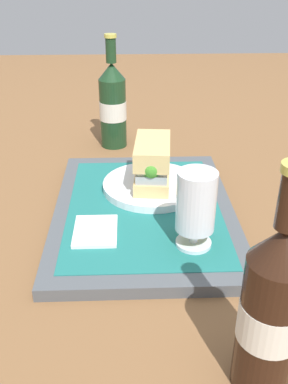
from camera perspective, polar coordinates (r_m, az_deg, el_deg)
The scene contains 9 objects.
ground_plane at distance 0.80m, azimuth 0.00°, elevation -3.16°, with size 3.00×3.00×0.00m, color brown.
tray at distance 0.79m, azimuth 0.00°, elevation -2.54°, with size 0.44×0.32×0.02m, color #4C5156.
placemat at distance 0.79m, azimuth 0.00°, elevation -1.88°, with size 0.38×0.27×0.00m, color #1E6B66.
plate at distance 0.84m, azimuth 1.08°, elevation 0.86°, with size 0.19×0.19×0.01m, color white.
sandwich at distance 0.82m, azimuth 1.10°, elevation 3.86°, with size 0.14×0.08×0.08m.
beer_glass at distance 0.65m, azimuth 6.77°, elevation -2.00°, with size 0.06×0.06×0.12m.
napkin_folded at distance 0.72m, azimuth -6.36°, elevation -5.08°, with size 0.09×0.07×0.01m, color white.
beer_bottle at distance 0.47m, azimuth 16.31°, elevation -14.55°, with size 0.07×0.07×0.27m.
second_bottle at distance 1.07m, azimuth -4.10°, elevation 11.32°, with size 0.07×0.07×0.27m.
Camera 1 is at (0.68, -0.03, 0.42)m, focal length 40.83 mm.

